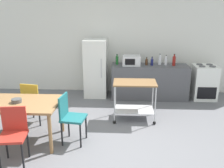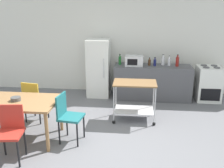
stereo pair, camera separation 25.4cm
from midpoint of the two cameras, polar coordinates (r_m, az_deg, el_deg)
name	(u,v)px [view 1 (the left image)]	position (r m, az deg, el deg)	size (l,w,h in m)	color
ground_plane	(110,148)	(4.43, -2.09, -14.62)	(12.00, 12.00, 0.00)	slate
back_wall	(117,41)	(7.02, 0.05, 9.91)	(8.40, 0.12, 2.90)	silver
kitchen_counter	(149,82)	(6.65, 7.56, 0.54)	(2.00, 0.64, 0.90)	#4C4C51
dining_table	(17,106)	(4.73, -22.61, -4.83)	(1.50, 0.90, 0.75)	olive
chair_mustard	(33,100)	(5.39, -19.08, -3.53)	(0.46, 0.46, 0.89)	gold
chair_red	(13,132)	(4.18, -23.55, -10.17)	(0.45, 0.45, 0.89)	#B72D23
chair_teal	(70,115)	(4.48, -11.31, -7.14)	(0.45, 0.45, 0.89)	#1E666B
stove_oven	(204,82)	(6.94, 19.56, 0.40)	(0.60, 0.61, 0.92)	white
refrigerator	(96,68)	(6.70, -4.88, 3.63)	(0.60, 0.63, 1.55)	white
kitchen_cart	(135,94)	(5.27, 3.87, -2.41)	(0.91, 0.57, 0.85)	brown
bottle_olive_oil	(117,60)	(6.56, 0.08, 5.54)	(0.07, 0.07, 0.28)	#1E6628
microwave	(131,61)	(6.44, 3.38, 5.44)	(0.46, 0.35, 0.26)	silver
bottle_hot_sauce	(147,62)	(6.53, 6.90, 5.10)	(0.07, 0.07, 0.21)	#4C2D19
bottle_soy_sauce	(152,62)	(6.52, 8.13, 5.07)	(0.07, 0.07, 0.23)	navy
bottle_wine	(160,60)	(6.63, 9.94, 5.43)	(0.08, 0.08, 0.29)	silver
bottle_sparkling_water	(166,61)	(6.62, 11.31, 5.22)	(0.07, 0.07, 0.26)	silver
bottle_vinegar	(174,61)	(6.58, 13.10, 5.25)	(0.08, 0.08, 0.30)	maroon
fruit_bowl	(17,101)	(4.68, -22.71, -3.60)	(0.18, 0.18, 0.07)	#4C4C4C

